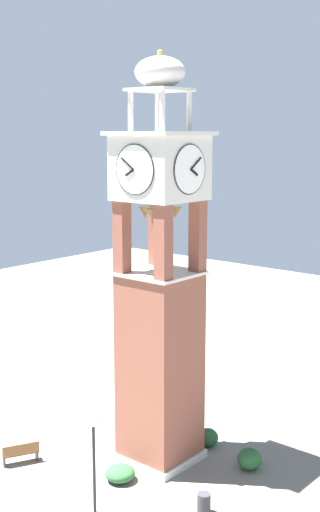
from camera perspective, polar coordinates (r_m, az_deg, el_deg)
ground at (r=30.93m, az=-0.00°, el=-16.86°), size 80.00×80.00×0.00m
clock_tower at (r=28.35m, az=-0.00°, el=-3.69°), size 3.40×3.40×17.43m
park_bench at (r=30.92m, az=-11.78°, el=-16.10°), size 1.63×1.10×0.95m
lamp_post at (r=26.04m, az=-5.66°, el=-15.88°), size 0.36×0.36×3.83m
trash_bin at (r=27.00m, az=3.75°, el=-20.28°), size 0.52×0.52×0.80m
shrub_near_entry at (r=31.91m, az=4.10°, el=-15.15°), size 0.95×0.95×0.84m
shrub_left_of_tower at (r=29.15m, az=-3.42°, el=-17.98°), size 1.26×1.26×0.65m
shrub_behind_bench at (r=30.16m, az=7.63°, el=-16.74°), size 1.05×1.05×0.91m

